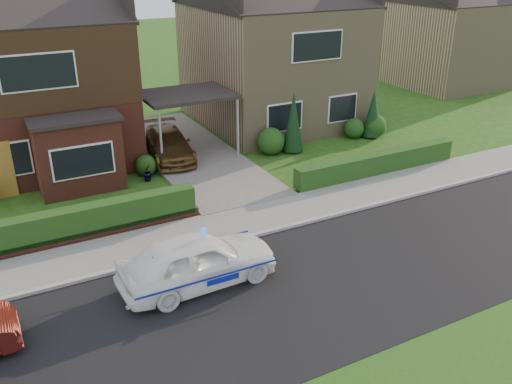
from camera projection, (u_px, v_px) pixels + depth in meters
ground at (335, 277)px, 15.02m from camera, size 120.00×120.00×0.00m
road at (335, 277)px, 15.02m from camera, size 60.00×6.00×0.02m
kerb at (280, 229)px, 17.46m from camera, size 60.00×0.16×0.12m
sidewalk at (264, 216)px, 18.31m from camera, size 60.00×2.00×0.10m
driveway at (190, 153)px, 23.87m from camera, size 3.80×12.00×0.12m
house_left at (27, 68)px, 22.21m from camera, size 7.50×9.53×7.25m
house_right at (272, 49)px, 27.25m from camera, size 7.50×8.06×7.25m
carport_link at (187, 96)px, 22.76m from camera, size 3.80×3.00×2.77m
dwarf_wall at (82, 236)px, 16.76m from camera, size 7.70×0.25×0.36m
hedge_left at (82, 239)px, 16.96m from camera, size 7.50×0.55×0.90m
hedge_right at (376, 175)px, 21.80m from camera, size 7.50×0.55×0.80m
shrub_left_mid at (107, 169)px, 20.55m from camera, size 1.32×1.32×1.32m
shrub_left_near at (146, 165)px, 21.57m from camera, size 0.84×0.84×0.84m
shrub_right_near at (271, 141)px, 23.71m from camera, size 1.20×1.20×1.20m
shrub_right_mid at (354, 128)px, 25.79m from camera, size 0.96×0.96×0.96m
shrub_right_far at (375, 126)px, 25.95m from camera, size 1.08×1.08×1.08m
conifer_a at (293, 124)px, 23.68m from camera, size 0.90×0.90×2.60m
conifer_b at (372, 115)px, 25.63m from camera, size 0.90×0.90×2.20m
neighbour_right at (446, 44)px, 35.33m from camera, size 6.50×7.00×5.20m
police_car at (198, 261)px, 14.43m from camera, size 3.94×4.34×1.62m
driveway_car at (169, 144)px, 23.00m from camera, size 2.22×4.31×1.20m
potted_plant_a at (45, 228)px, 16.84m from camera, size 0.41×0.29×0.74m
potted_plant_b at (148, 172)px, 21.06m from camera, size 0.50×0.45×0.76m
potted_plant_c at (32, 229)px, 16.81m from camera, size 0.55×0.55×0.72m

